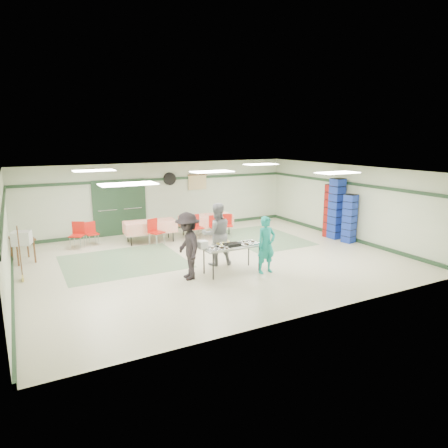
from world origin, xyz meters
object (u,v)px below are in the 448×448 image
serving_table (232,247)px  crate_stack_blue_a (350,219)px  volunteer_dark (188,246)px  chair_c (227,223)px  chair_loose_a (91,231)px  chair_b (195,225)px  volunteer_teal (266,245)px  office_printer (22,238)px  broom (20,252)px  dining_table_a (206,220)px  chair_loose_b (78,232)px  crate_stack_red (332,211)px  crate_stack_blue_b (336,209)px  chair_d (155,229)px  printer_table (22,241)px  dining_table_b (150,226)px  volunteer_grey (217,234)px  chair_a (215,224)px

serving_table → crate_stack_blue_a: 5.29m
volunteer_dark → crate_stack_blue_a: volunteer_dark is taller
chair_c → chair_loose_a: size_ratio=1.03×
chair_b → crate_stack_blue_a: size_ratio=0.54×
serving_table → chair_b: bearing=80.8°
chair_b → chair_loose_a: chair_b is taller
volunteer_teal → office_printer: bearing=148.1°
serving_table → broom: bearing=157.4°
volunteer_dark → dining_table_a: bearing=154.8°
broom → crate_stack_blue_a: bearing=2.3°
serving_table → chair_loose_b: chair_loose_b is taller
chair_b → crate_stack_red: size_ratio=0.47×
crate_stack_blue_b → volunteer_dark: bearing=-167.3°
volunteer_dark → chair_d: (0.26, 3.57, -0.32)m
crate_stack_blue_b → crate_stack_blue_a: bearing=-90.0°
volunteer_dark → chair_loose_a: size_ratio=2.16×
volunteer_dark → crate_stack_blue_b: crate_stack_blue_b is taller
crate_stack_blue_a → crate_stack_blue_b: size_ratio=0.78×
volunteer_teal → crate_stack_blue_a: bearing=14.3°
chair_c → crate_stack_blue_a: size_ratio=0.49×
chair_c → printer_table: size_ratio=0.85×
dining_table_a → dining_table_b: bearing=-177.0°
dining_table_b → chair_loose_b: 2.43m
volunteer_dark → chair_b: 4.01m
serving_table → dining_table_a: dining_table_a is taller
volunteer_dark → dining_table_b: bearing=-178.1°
chair_c → crate_stack_red: (3.41, -1.88, 0.48)m
dining_table_b → office_printer: bearing=-158.3°
volunteer_grey → dining_table_a: 3.66m
office_printer → printer_table: bearing=104.8°
serving_table → chair_d: bearing=104.0°
volunteer_teal → printer_table: bearing=141.8°
chair_c → chair_loose_b: chair_loose_b is taller
volunteer_grey → chair_loose_a: bearing=-42.6°
dining_table_b → printer_table: size_ratio=1.85×
chair_d → crate_stack_red: (6.22, -1.89, 0.42)m
printer_table → chair_loose_a: bearing=10.6°
serving_table → chair_a: bearing=69.1°
dining_table_b → crate_stack_blue_a: crate_stack_blue_a is taller
serving_table → chair_b: size_ratio=1.80×
dining_table_a → crate_stack_blue_a: (4.00, -3.36, 0.29)m
chair_b → chair_loose_a: 3.60m
printer_table → broom: 1.80m
volunteer_grey → office_printer: 5.43m
dining_table_a → crate_stack_blue_a: crate_stack_blue_a is taller
crate_stack_blue_b → printer_table: size_ratio=2.23×
volunteer_dark → crate_stack_red: size_ratio=0.90×
volunteer_grey → office_printer: size_ratio=3.86×
dining_table_a → chair_c: chair_c is taller
volunteer_dark → dining_table_b: volunteer_dark is taller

